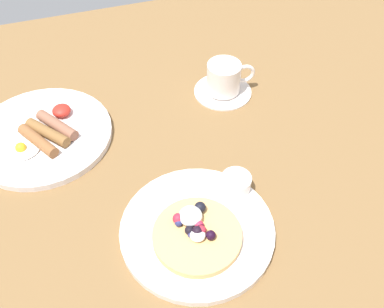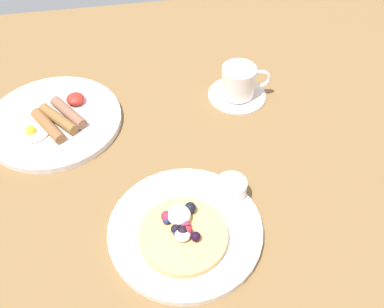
% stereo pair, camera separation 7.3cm
% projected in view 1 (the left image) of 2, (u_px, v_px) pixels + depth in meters
% --- Properties ---
extents(ground_plane, '(1.91, 1.24, 0.03)m').
position_uv_depth(ground_plane, '(176.00, 183.00, 0.80)').
color(ground_plane, brown).
extents(pancake_plate, '(0.25, 0.25, 0.01)m').
position_uv_depth(pancake_plate, '(199.00, 230.00, 0.70)').
color(pancake_plate, white).
rests_on(pancake_plate, ground_plane).
extents(pancake_with_berries, '(0.14, 0.14, 0.03)m').
position_uv_depth(pancake_with_berries, '(196.00, 232.00, 0.68)').
color(pancake_with_berries, '#E0A962').
rests_on(pancake_with_berries, pancake_plate).
extents(syrup_ramekin, '(0.05, 0.05, 0.03)m').
position_uv_depth(syrup_ramekin, '(236.00, 182.00, 0.74)').
color(syrup_ramekin, white).
rests_on(syrup_ramekin, pancake_plate).
extents(breakfast_plate, '(0.27, 0.27, 0.01)m').
position_uv_depth(breakfast_plate, '(42.00, 135.00, 0.85)').
color(breakfast_plate, silver).
rests_on(breakfast_plate, ground_plane).
extents(fried_breakfast, '(0.14, 0.14, 0.02)m').
position_uv_depth(fried_breakfast, '(46.00, 132.00, 0.83)').
color(fried_breakfast, brown).
rests_on(fried_breakfast, breakfast_plate).
extents(coffee_saucer, '(0.12, 0.12, 0.01)m').
position_uv_depth(coffee_saucer, '(223.00, 91.00, 0.94)').
color(coffee_saucer, silver).
rests_on(coffee_saucer, ground_plane).
extents(coffee_cup, '(0.10, 0.07, 0.06)m').
position_uv_depth(coffee_cup, '(225.00, 77.00, 0.91)').
color(coffee_cup, white).
rests_on(coffee_cup, coffee_saucer).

